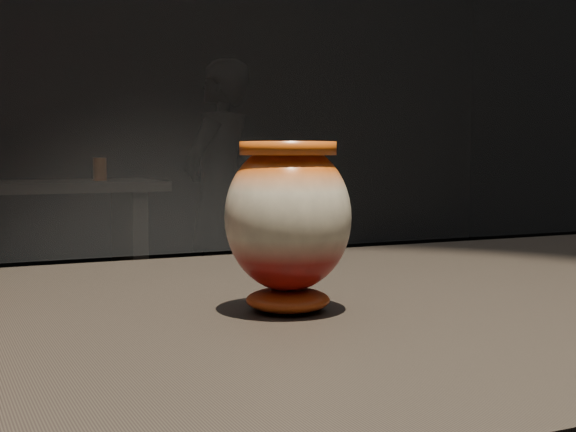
# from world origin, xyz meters

# --- Properties ---
(main_vase) EXTENTS (0.15, 0.15, 0.17)m
(main_vase) POSITION_xyz_m (-0.09, -0.03, 0.99)
(main_vase) COLOR maroon
(main_vase) RESTS_ON display_plinth
(back_vase_right) EXTENTS (0.07, 0.07, 0.12)m
(back_vase_right) POSITION_xyz_m (0.45, 3.50, 0.96)
(back_vase_right) COLOR maroon
(back_vase_right) RESTS_ON back_shelf
(visitor) EXTENTS (0.70, 0.67, 1.61)m
(visitor) POSITION_xyz_m (1.25, 3.88, 0.81)
(visitor) COLOR black
(visitor) RESTS_ON ground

